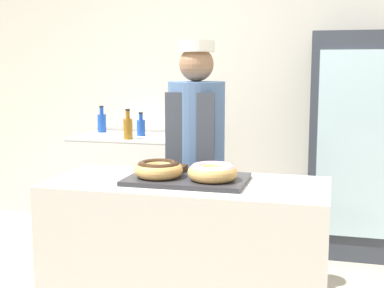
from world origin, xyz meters
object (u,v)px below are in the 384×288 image
(beverage_fridge, at_px, (354,144))
(baker_person, at_px, (196,164))
(donut_light_glaze, at_px, (212,171))
(brownie_back_left, at_px, (177,168))
(bottle_blue_b, at_px, (102,122))
(chest_freezer, at_px, (129,184))
(brownie_back_right, at_px, (211,170))
(bottle_blue, at_px, (141,127))
(donut_chocolate_glaze, at_px, (159,169))
(serving_tray, at_px, (187,179))
(bottle_blue_b_b, at_px, (171,125))
(bottle_amber, at_px, (128,128))

(beverage_fridge, bearing_deg, baker_person, -131.72)
(donut_light_glaze, xyz_separation_m, beverage_fridge, (0.74, 1.79, -0.09))
(brownie_back_left, relative_size, bottle_blue_b, 0.39)
(baker_person, xyz_separation_m, beverage_fridge, (1.00, 1.12, 0.00))
(brownie_back_left, height_order, chest_freezer, brownie_back_left)
(brownie_back_left, distance_m, chest_freezer, 1.93)
(brownie_back_right, bearing_deg, bottle_blue, 121.05)
(chest_freezer, bearing_deg, brownie_back_left, -60.58)
(donut_light_glaze, height_order, baker_person, baker_person)
(bottle_blue_b, bearing_deg, bottle_blue, -18.30)
(donut_chocolate_glaze, relative_size, bottle_blue_b, 1.02)
(serving_tray, relative_size, bottle_blue_b_b, 2.33)
(donut_light_glaze, relative_size, bottle_blue_b, 1.02)
(beverage_fridge, xyz_separation_m, bottle_blue, (-1.79, 0.04, 0.08))
(bottle_blue_b, bearing_deg, baker_person, -46.65)
(baker_person, bearing_deg, brownie_back_right, -67.58)
(serving_tray, height_order, bottle_blue_b_b, bottle_blue_b_b)
(chest_freezer, distance_m, bottle_amber, 0.57)
(brownie_back_left, relative_size, beverage_fridge, 0.05)
(donut_light_glaze, height_order, bottle_blue, bottle_blue)
(donut_chocolate_glaze, bearing_deg, chest_freezer, 115.81)
(serving_tray, distance_m, bottle_blue_b_b, 1.95)
(bottle_blue, height_order, bottle_blue_b_b, bottle_blue_b_b)
(serving_tray, height_order, donut_light_glaze, donut_light_glaze)
(bottle_amber, bearing_deg, brownie_back_right, -54.20)
(serving_tray, bearing_deg, baker_person, 100.26)
(bottle_blue_b, bearing_deg, brownie_back_right, -51.52)
(donut_light_glaze, distance_m, bottle_amber, 1.93)
(brownie_back_right, relative_size, bottle_amber, 0.38)
(bottle_blue, distance_m, bottle_blue_b, 0.46)
(bottle_amber, xyz_separation_m, bottle_blue, (0.03, 0.23, -0.02))
(baker_person, height_order, bottle_blue, baker_person)
(brownie_back_right, bearing_deg, bottle_amber, 125.80)
(bottle_blue, bearing_deg, bottle_blue_b, 161.70)
(bottle_amber, height_order, bottle_blue_b_b, bottle_blue_b_b)
(baker_person, xyz_separation_m, bottle_blue_b, (-1.22, 1.30, 0.10))
(brownie_back_right, bearing_deg, brownie_back_left, 180.00)
(serving_tray, xyz_separation_m, bottle_amber, (-0.94, 1.56, 0.06))
(bottle_blue_b_b, bearing_deg, chest_freezer, -168.46)
(bottle_amber, distance_m, bottle_blue_b_b, 0.40)
(baker_person, xyz_separation_m, chest_freezer, (-0.90, 1.12, -0.42))
(bottle_blue_b, bearing_deg, serving_tray, -55.34)
(bottle_amber, height_order, bottle_blue_b, bottle_amber)
(bottle_blue_b, bearing_deg, beverage_fridge, -4.64)
(chest_freezer, relative_size, bottle_blue_b, 3.79)
(bottle_amber, bearing_deg, bottle_blue_b_b, 43.63)
(bottle_blue_b_b, bearing_deg, brownie_back_left, -72.02)
(bottle_blue_b, relative_size, bottle_blue_b_b, 0.94)
(bottle_amber, bearing_deg, chest_freezer, 110.28)
(donut_chocolate_glaze, relative_size, baker_person, 0.15)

